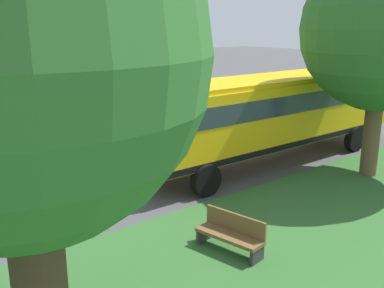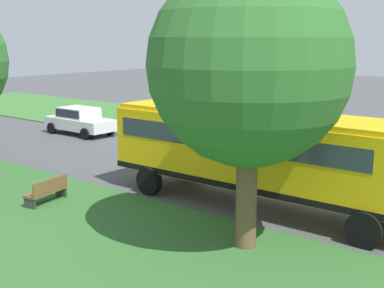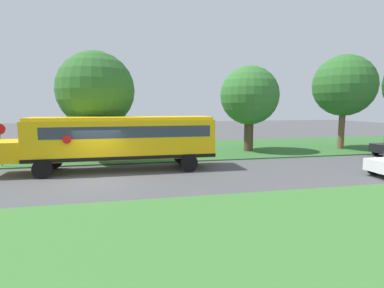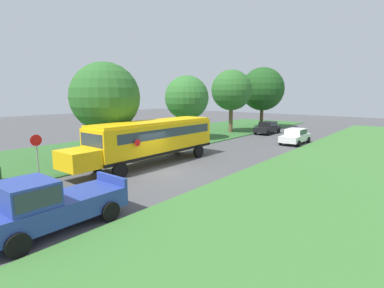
% 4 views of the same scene
% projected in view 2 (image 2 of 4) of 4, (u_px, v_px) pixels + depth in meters
% --- Properties ---
extents(ground_plane, '(120.00, 120.00, 0.00)m').
position_uv_depth(ground_plane, '(323.00, 198.00, 18.72)').
color(ground_plane, '#4C4C4F').
extents(school_bus, '(2.85, 12.42, 3.16)m').
position_uv_depth(school_bus, '(264.00, 151.00, 17.30)').
color(school_bus, yellow).
rests_on(school_bus, ground).
extents(car_white_nearest, '(2.02, 4.40, 1.56)m').
position_uv_depth(car_white_nearest, '(80.00, 119.00, 30.84)').
color(car_white_nearest, silver).
rests_on(car_white_nearest, ground).
extents(oak_tree_beside_bus, '(5.15, 5.15, 7.44)m').
position_uv_depth(oak_tree_beside_bus, '(246.00, 62.00, 13.24)').
color(oak_tree_beside_bus, brown).
rests_on(oak_tree_beside_bus, ground).
extents(park_bench, '(1.67, 0.79, 0.92)m').
position_uv_depth(park_bench, '(47.00, 191.00, 17.87)').
color(park_bench, brown).
rests_on(park_bench, ground).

